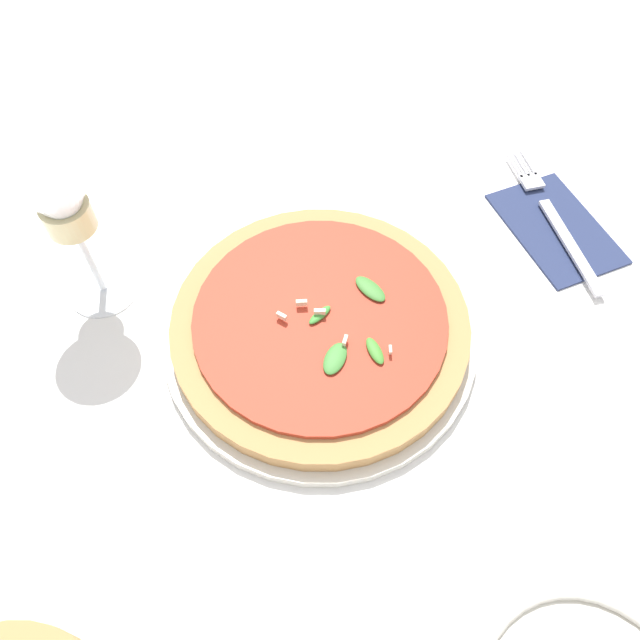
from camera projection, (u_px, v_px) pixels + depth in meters
The scene contains 5 objects.
ground_plane at pixel (326, 311), 0.63m from camera, with size 6.00×6.00×0.00m, color white.
pizza_arugula_main at pixel (320, 327), 0.60m from camera, with size 0.31×0.31×0.05m.
wine_glass at pixel (63, 205), 0.54m from camera, with size 0.08×0.08×0.17m.
napkin at pixel (556, 227), 0.69m from camera, with size 0.17×0.13×0.01m.
fork at pixel (554, 219), 0.69m from camera, with size 0.20×0.11×0.00m.
Camera 1 is at (-0.27, 0.23, 0.53)m, focal length 35.00 mm.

